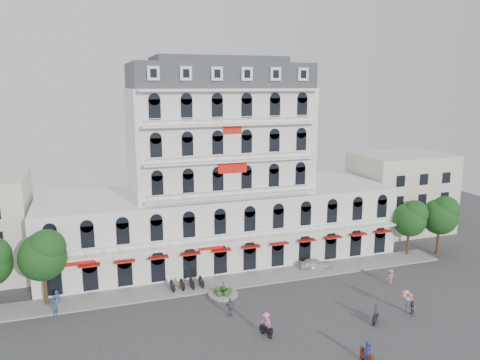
% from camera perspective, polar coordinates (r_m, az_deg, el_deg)
% --- Properties ---
extents(ground, '(120.00, 120.00, 0.00)m').
position_cam_1_polar(ground, '(48.15, 3.60, -16.29)').
color(ground, '#38383A').
rests_on(ground, ground).
extents(sidewalk, '(53.00, 4.00, 0.16)m').
position_cam_1_polar(sidewalk, '(55.71, 0.05, -12.13)').
color(sidewalk, gray).
rests_on(sidewalk, ground).
extents(main_building, '(45.00, 15.00, 25.80)m').
position_cam_1_polar(main_building, '(60.90, -2.64, -0.29)').
color(main_building, silver).
rests_on(main_building, ground).
extents(flank_building_east, '(14.00, 10.00, 12.00)m').
position_cam_1_polar(flank_building_east, '(77.01, 18.96, -1.40)').
color(flank_building_east, beige).
rests_on(flank_building_east, ground).
extents(traffic_island, '(3.20, 3.20, 1.60)m').
position_cam_1_polar(traffic_island, '(52.22, -2.09, -13.62)').
color(traffic_island, gray).
rests_on(traffic_island, ground).
extents(parked_scooter_row, '(4.40, 1.80, 1.10)m').
position_cam_1_polar(parked_scooter_row, '(54.06, -6.44, -13.07)').
color(parked_scooter_row, black).
rests_on(parked_scooter_row, ground).
extents(tree_west_inner, '(4.76, 4.76, 8.25)m').
position_cam_1_polar(tree_west_inner, '(51.87, -22.90, -8.27)').
color(tree_west_inner, '#382314').
rests_on(tree_west_inner, ground).
extents(tree_east_inner, '(4.40, 4.37, 7.57)m').
position_cam_1_polar(tree_east_inner, '(65.98, 20.04, -4.30)').
color(tree_east_inner, '#382314').
rests_on(tree_east_inner, ground).
extents(tree_east_outer, '(4.65, 4.65, 8.05)m').
position_cam_1_polar(tree_east_outer, '(67.69, 23.25, -3.86)').
color(tree_east_outer, '#382314').
rests_on(tree_east_outer, ground).
extents(parked_car, '(4.15, 2.36, 1.33)m').
position_cam_1_polar(parked_car, '(59.55, 9.12, -10.06)').
color(parked_car, silver).
rests_on(parked_car, ground).
extents(rider_east, '(0.60, 1.70, 2.03)m').
position_cam_1_polar(rider_east, '(42.09, 15.32, -19.59)').
color(rider_east, maroon).
rests_on(rider_east, ground).
extents(rider_northeast, '(1.32, 1.29, 2.03)m').
position_cam_1_polar(rider_northeast, '(48.26, 16.22, -15.39)').
color(rider_northeast, black).
rests_on(rider_northeast, ground).
extents(rider_center, '(1.03, 1.65, 2.30)m').
position_cam_1_polar(rider_center, '(44.39, 3.20, -17.06)').
color(rider_center, black).
rests_on(rider_center, ground).
extents(pedestrian_left, '(0.76, 0.51, 1.53)m').
position_cam_1_polar(pedestrian_left, '(53.61, -21.44, -13.17)').
color(pedestrian_left, navy).
rests_on(pedestrian_left, ground).
extents(pedestrian_mid, '(1.17, 0.62, 1.90)m').
position_cam_1_polar(pedestrian_mid, '(47.75, -1.20, -15.24)').
color(pedestrian_mid, '#515057').
rests_on(pedestrian_mid, ground).
extents(pedestrian_right, '(1.27, 0.94, 1.76)m').
position_cam_1_polar(pedestrian_right, '(57.31, 17.87, -11.15)').
color(pedestrian_right, '#BC6373').
rests_on(pedestrian_right, ground).
extents(pedestrian_far, '(0.71, 0.70, 1.65)m').
position_cam_1_polar(pedestrian_far, '(51.16, -21.58, -14.34)').
color(pedestrian_far, navy).
rests_on(pedestrian_far, ground).
extents(balloon_vendor, '(1.39, 1.31, 2.45)m').
position_cam_1_polar(balloon_vendor, '(50.67, 20.03, -13.92)').
color(balloon_vendor, '#53545A').
rests_on(balloon_vendor, ground).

